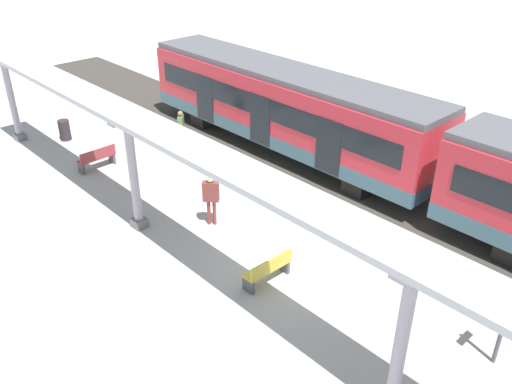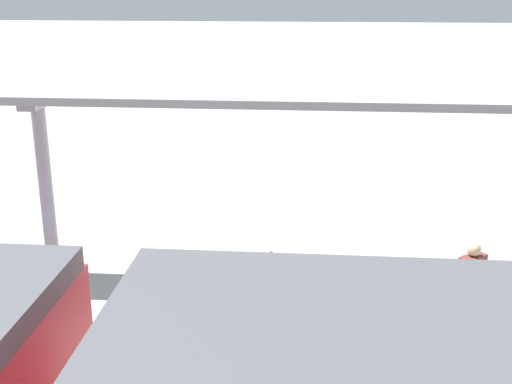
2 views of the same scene
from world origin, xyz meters
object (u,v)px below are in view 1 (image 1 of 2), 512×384
at_px(train_near_carriage, 283,109).
at_px(bench_mid_platform, 269,269).
at_px(passenger_by_the_benches, 211,194).
at_px(platform_info_sign, 506,318).
at_px(canopy_pillar_nearest, 11,98).
at_px(passenger_waiting_near_edge, 181,125).
at_px(canopy_pillar_third, 401,341).
at_px(trash_bin, 65,130).
at_px(canopy_pillar_second, 133,174).
at_px(bench_near_end, 97,158).

bearing_deg(train_near_carriage, bench_mid_platform, 42.09).
distance_m(train_near_carriage, bench_mid_platform, 9.01).
bearing_deg(passenger_by_the_benches, platform_info_sign, 96.43).
bearing_deg(canopy_pillar_nearest, passenger_by_the_benches, 99.32).
bearing_deg(canopy_pillar_nearest, passenger_waiting_near_edge, 130.57).
distance_m(canopy_pillar_third, passenger_by_the_benches, 8.43).
bearing_deg(trash_bin, canopy_pillar_second, 79.94).
relative_size(train_near_carriage, canopy_pillar_nearest, 3.73).
distance_m(bench_near_end, passenger_by_the_benches, 6.31).
bearing_deg(platform_info_sign, canopy_pillar_third, -17.04).
xyz_separation_m(canopy_pillar_third, platform_info_sign, (-2.85, 0.87, -0.58)).
distance_m(canopy_pillar_second, canopy_pillar_third, 9.66).
distance_m(canopy_pillar_second, passenger_by_the_benches, 2.48).
height_order(canopy_pillar_nearest, bench_near_end, canopy_pillar_nearest).
bearing_deg(platform_info_sign, train_near_carriage, -112.60).
bearing_deg(passenger_waiting_near_edge, trash_bin, -52.02).
relative_size(bench_near_end, platform_info_sign, 0.69).
bearing_deg(canopy_pillar_third, bench_mid_platform, -102.67).
bearing_deg(train_near_carriage, platform_info_sign, 67.40).
xyz_separation_m(train_near_carriage, bench_near_end, (6.56, -3.70, -1.39)).
distance_m(train_near_carriage, canopy_pillar_nearest, 11.53).
bearing_deg(passenger_by_the_benches, train_near_carriage, -156.55).
height_order(canopy_pillar_third, trash_bin, canopy_pillar_third).
distance_m(canopy_pillar_nearest, canopy_pillar_second, 9.66).
height_order(train_near_carriage, canopy_pillar_third, canopy_pillar_third).
bearing_deg(platform_info_sign, canopy_pillar_nearest, -81.98).
height_order(bench_near_end, passenger_by_the_benches, passenger_by_the_benches).
xyz_separation_m(canopy_pillar_third, trash_bin, (-1.47, -17.97, -1.45)).
height_order(passenger_waiting_near_edge, passenger_by_the_benches, passenger_by_the_benches).
relative_size(train_near_carriage, passenger_by_the_benches, 7.85).
relative_size(trash_bin, passenger_by_the_benches, 0.50).
height_order(canopy_pillar_second, bench_mid_platform, canopy_pillar_second).
distance_m(canopy_pillar_nearest, trash_bin, 2.47).
bearing_deg(canopy_pillar_second, train_near_carriage, -172.11).
xyz_separation_m(canopy_pillar_nearest, canopy_pillar_second, (0.00, 9.66, 0.00)).
relative_size(canopy_pillar_second, trash_bin, 4.17).
distance_m(train_near_carriage, canopy_pillar_second, 7.75).
height_order(canopy_pillar_nearest, bench_mid_platform, canopy_pillar_nearest).
bearing_deg(trash_bin, bench_near_end, 84.26).
bearing_deg(passenger_by_the_benches, trash_bin, -87.93).
bearing_deg(canopy_pillar_third, bench_near_end, -94.43).
xyz_separation_m(bench_mid_platform, passenger_by_the_benches, (-0.76, -3.43, 0.67)).
relative_size(canopy_pillar_third, passenger_waiting_near_edge, 2.29).
height_order(trash_bin, passenger_by_the_benches, passenger_by_the_benches).
bearing_deg(train_near_carriage, trash_bin, -49.45).
height_order(canopy_pillar_third, bench_mid_platform, canopy_pillar_third).
xyz_separation_m(train_near_carriage, canopy_pillar_nearest, (7.67, -8.60, 0.07)).
distance_m(bench_mid_platform, passenger_by_the_benches, 3.58).
xyz_separation_m(trash_bin, platform_info_sign, (-1.37, 18.84, 0.88)).
height_order(bench_mid_platform, platform_info_sign, platform_info_sign).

